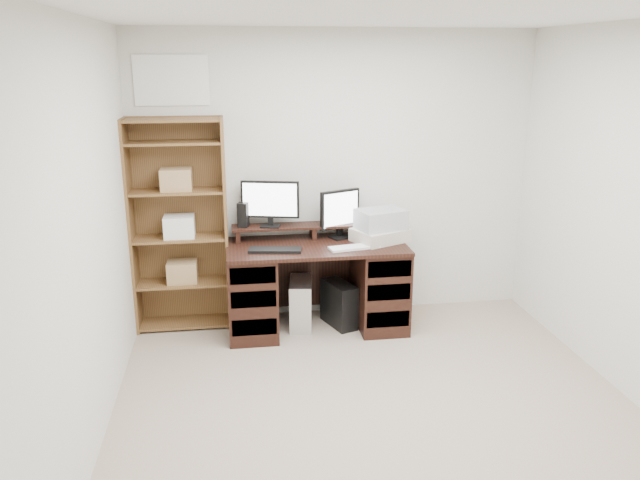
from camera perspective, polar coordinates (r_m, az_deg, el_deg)
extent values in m
cube|color=tan|center=(4.12, 6.11, -17.15)|extent=(3.50, 4.00, 0.02)
cube|color=white|center=(3.45, 7.45, 20.38)|extent=(3.50, 4.00, 0.02)
cube|color=silver|center=(5.50, 1.38, 5.79)|extent=(3.50, 0.02, 2.50)
cube|color=silver|center=(1.89, 23.15, -17.55)|extent=(3.50, 0.02, 2.50)
cube|color=silver|center=(3.58, -21.71, -1.26)|extent=(0.02, 4.00, 2.50)
cube|color=white|center=(5.34, -13.43, 14.01)|extent=(0.60, 0.01, 0.40)
cube|color=black|center=(5.23, -0.31, -0.60)|extent=(1.50, 0.70, 0.03)
cube|color=black|center=(5.31, -6.22, -4.72)|extent=(0.40, 0.66, 0.72)
cube|color=black|center=(5.45, 5.45, -4.13)|extent=(0.40, 0.66, 0.72)
cube|color=black|center=(5.65, -0.78, -2.86)|extent=(1.48, 0.02, 0.65)
cube|color=black|center=(5.07, -6.01, -7.93)|extent=(0.36, 0.01, 0.14)
cube|color=black|center=(4.98, -6.09, -5.41)|extent=(0.36, 0.01, 0.14)
cube|color=black|center=(4.91, -6.16, -3.24)|extent=(0.36, 0.01, 0.14)
cube|color=black|center=(5.22, 6.23, -7.21)|extent=(0.36, 0.01, 0.14)
cube|color=black|center=(5.13, 6.31, -4.75)|extent=(0.36, 0.01, 0.14)
cube|color=black|center=(5.06, 6.38, -2.64)|extent=(0.36, 0.01, 0.14)
cube|color=black|center=(5.37, -7.52, 0.46)|extent=(0.04, 0.20, 0.10)
cube|color=black|center=(5.42, -0.64, 0.73)|extent=(0.04, 0.20, 0.10)
cube|color=black|center=(5.54, 6.05, 0.99)|extent=(0.04, 0.20, 0.10)
cube|color=black|center=(5.40, -0.64, 1.35)|extent=(1.40, 0.22, 0.02)
cube|color=black|center=(5.33, -4.57, 1.29)|extent=(0.19, 0.16, 0.01)
cube|color=black|center=(5.34, -4.55, 1.89)|extent=(0.05, 0.04, 0.09)
cube|color=black|center=(5.30, -4.59, 3.72)|extent=(0.49, 0.15, 0.32)
cube|color=white|center=(5.28, -4.62, 3.68)|extent=(0.45, 0.11, 0.28)
cube|color=black|center=(5.42, 1.92, 0.28)|extent=(0.22, 0.20, 0.02)
cube|color=black|center=(5.42, 1.80, 0.93)|extent=(0.06, 0.05, 0.10)
cube|color=black|center=(5.38, 1.82, 2.84)|extent=(0.36, 0.19, 0.33)
cube|color=white|center=(5.36, 1.94, 2.80)|extent=(0.31, 0.14, 0.29)
cube|color=black|center=(5.33, -7.04, 2.30)|extent=(0.11, 0.11, 0.21)
cube|color=black|center=(5.06, -4.13, -0.91)|extent=(0.44, 0.21, 0.02)
cube|color=white|center=(5.13, 3.15, -0.67)|extent=(0.44, 0.20, 0.02)
ellipsoid|color=white|center=(5.24, 6.20, -0.26)|extent=(0.10, 0.08, 0.04)
cube|color=#B9B0A1|center=(5.34, 5.54, 0.48)|extent=(0.53, 0.48, 0.11)
cube|color=#9CA1A7|center=(5.30, 5.58, 1.91)|extent=(0.45, 0.38, 0.17)
cube|color=silver|center=(5.44, -1.77, -5.78)|extent=(0.24, 0.44, 0.42)
cube|color=black|center=(5.46, 1.74, -5.86)|extent=(0.29, 0.42, 0.39)
cube|color=#19FF33|center=(5.28, 2.80, -5.71)|extent=(0.01, 0.01, 0.01)
cube|color=brown|center=(5.39, -16.84, 1.04)|extent=(0.02, 0.30, 1.80)
cube|color=brown|center=(5.33, -8.59, 1.39)|extent=(0.02, 0.30, 1.80)
cube|color=brown|center=(5.48, -12.64, 1.61)|extent=(0.80, 0.01, 1.80)
cube|color=brown|center=(5.63, -12.18, -7.35)|extent=(0.75, 0.28, 0.02)
cube|color=brown|center=(5.50, -12.41, -3.82)|extent=(0.75, 0.28, 0.02)
cube|color=brown|center=(5.37, -12.67, 0.19)|extent=(0.75, 0.28, 0.02)
cube|color=brown|center=(5.28, -12.94, 4.37)|extent=(0.75, 0.28, 0.02)
cube|color=brown|center=(5.21, -13.22, 8.67)|extent=(0.75, 0.28, 0.02)
cube|color=brown|center=(5.19, -13.35, 10.63)|extent=(0.75, 0.28, 0.02)
cube|color=#A07F54|center=(5.46, -12.48, -2.83)|extent=(0.25, 0.20, 0.18)
cube|color=white|center=(5.35, -12.74, 1.22)|extent=(0.25, 0.20, 0.18)
cube|color=#A07F54|center=(5.26, -13.01, 5.43)|extent=(0.25, 0.20, 0.18)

